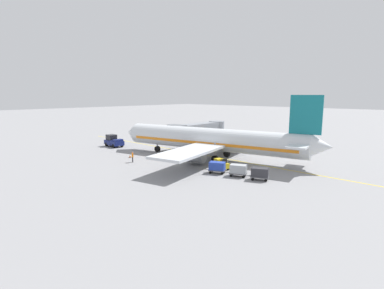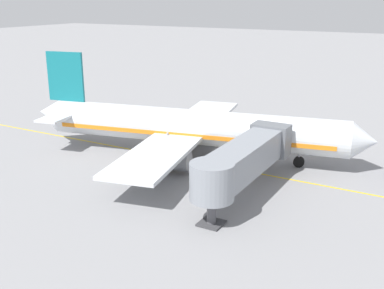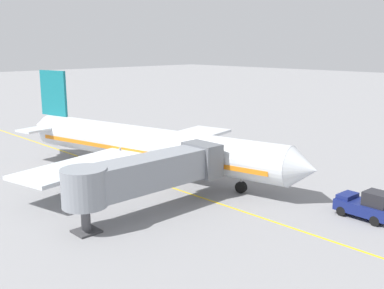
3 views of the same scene
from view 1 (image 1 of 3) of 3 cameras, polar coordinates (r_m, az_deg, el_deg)
name	(u,v)px [view 1 (image 1 of 3)]	position (r m, az deg, el deg)	size (l,w,h in m)	color
ground_plane	(221,158)	(51.39, 5.60, -2.57)	(400.00, 400.00, 0.00)	gray
gate_lead_in_line	(221,158)	(51.39, 5.60, -2.57)	(0.24, 80.00, 0.01)	gold
parked_airliner	(212,140)	(50.42, 3.79, 0.90)	(30.43, 37.10, 10.63)	silver
jet_bridge	(199,130)	(61.86, 1.35, 2.77)	(14.86, 3.50, 4.98)	gray
pushback_tractor	(114,141)	(64.35, -14.64, 0.61)	(2.38, 4.49, 2.40)	navy
baggage_tug_lead	(221,164)	(43.87, 5.53, -3.72)	(1.90, 2.74, 1.62)	gold
baggage_cart_front	(217,167)	(41.41, 4.79, -4.18)	(2.05, 2.94, 1.58)	#4C4C51
baggage_cart_second_in_train	(238,169)	(40.18, 8.76, -4.69)	(2.05, 2.94, 1.58)	#4C4C51
baggage_cart_third_in_train	(260,173)	(39.02, 12.74, -5.24)	(2.05, 2.94, 1.58)	#4C4C51
ground_crew_wing_walker	(133,156)	(48.78, -11.21, -2.22)	(0.42, 0.68, 1.69)	#232328
safety_cone_nose_left	(130,156)	(52.53, -11.66, -2.14)	(0.36, 0.36, 0.59)	black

